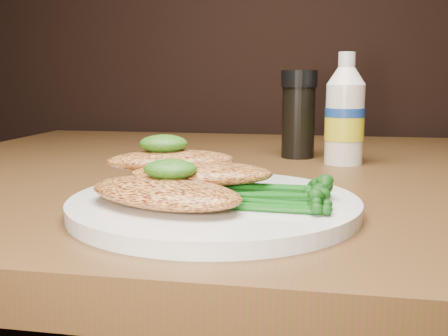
# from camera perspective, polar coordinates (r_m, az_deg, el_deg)

# --- Properties ---
(plate) EXTENTS (0.26, 0.26, 0.01)m
(plate) POSITION_cam_1_polar(r_m,az_deg,el_deg) (0.47, -1.05, -3.97)
(plate) COLOR white
(plate) RESTS_ON dining_table
(chicken_front) EXTENTS (0.16, 0.12, 0.02)m
(chicken_front) POSITION_cam_1_polar(r_m,az_deg,el_deg) (0.44, -6.44, -2.66)
(chicken_front) COLOR #DA9145
(chicken_front) RESTS_ON plate
(chicken_mid) EXTENTS (0.14, 0.08, 0.02)m
(chicken_mid) POSITION_cam_1_polar(r_m,az_deg,el_deg) (0.48, -2.51, -0.58)
(chicken_mid) COLOR #DA9145
(chicken_mid) RESTS_ON plate
(chicken_back) EXTENTS (0.14, 0.10, 0.02)m
(chicken_back) POSITION_cam_1_polar(r_m,az_deg,el_deg) (0.51, -5.73, 0.83)
(chicken_back) COLOR #DA9145
(chicken_back) RESTS_ON plate
(pesto_front) EXTENTS (0.05, 0.04, 0.02)m
(pesto_front) POSITION_cam_1_polar(r_m,az_deg,el_deg) (0.45, -5.79, -0.12)
(pesto_front) COLOR #123207
(pesto_front) RESTS_ON chicken_front
(pesto_back) EXTENTS (0.05, 0.05, 0.02)m
(pesto_back) POSITION_cam_1_polar(r_m,az_deg,el_deg) (0.51, -6.53, 2.61)
(pesto_back) COLOR #123207
(pesto_back) RESTS_ON chicken_back
(broccolini_bundle) EXTENTS (0.15, 0.14, 0.02)m
(broccolini_bundle) POSITION_cam_1_polar(r_m,az_deg,el_deg) (0.45, 4.75, -2.41)
(broccolini_bundle) COLOR #135713
(broccolini_bundle) RESTS_ON plate
(mayo_bottle) EXTENTS (0.07, 0.07, 0.15)m
(mayo_bottle) POSITION_cam_1_polar(r_m,az_deg,el_deg) (0.74, 12.90, 6.24)
(mayo_bottle) COLOR white
(mayo_bottle) RESTS_ON dining_table
(pepper_grinder) EXTENTS (0.06, 0.06, 0.13)m
(pepper_grinder) POSITION_cam_1_polar(r_m,az_deg,el_deg) (0.78, 8.01, 5.73)
(pepper_grinder) COLOR black
(pepper_grinder) RESTS_ON dining_table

